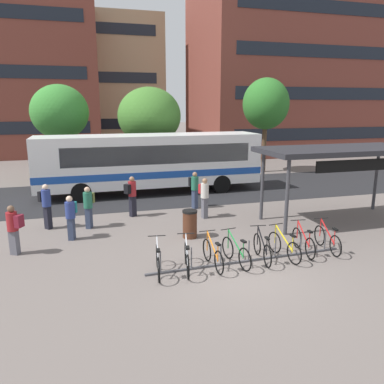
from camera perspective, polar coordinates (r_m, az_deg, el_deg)
ground at (r=11.16m, az=6.79°, el=-12.09°), size 200.00×200.00×0.00m
bus_lane_asphalt at (r=21.08m, az=-4.36°, el=0.03°), size 80.00×7.20×0.01m
city_bus at (r=20.63m, az=-6.52°, el=4.71°), size 12.06×2.75×3.20m
bike_rack at (r=11.89m, az=8.59°, el=-10.03°), size 6.50×0.38×0.70m
parked_bicycle_silver_0 at (r=10.90m, az=-5.22°, el=-10.47°), size 0.52×1.71×0.99m
parked_bicycle_silver_1 at (r=11.04m, az=-0.79°, el=-10.10°), size 0.54×1.70×0.99m
parked_bicycle_orange_2 at (r=11.30m, az=3.17°, el=-9.55°), size 0.52×1.72×0.99m
parked_bicycle_green_3 at (r=11.55m, az=6.71°, el=-9.12°), size 0.52×1.71×0.99m
parked_bicycle_black_4 at (r=11.94m, az=10.62°, el=-8.50°), size 0.52×1.71×0.99m
parked_bicycle_yellow_5 at (r=12.26m, az=13.84°, el=-8.09°), size 0.52×1.72×0.99m
parked_bicycle_red_6 at (r=12.82m, az=16.57°, el=-7.31°), size 0.52×1.72×0.99m
parked_bicycle_red_7 at (r=13.29m, az=19.90°, el=-6.83°), size 0.52×1.72×0.99m
transit_shelter at (r=16.33m, az=21.62°, el=5.60°), size 6.57×2.89×3.07m
commuter_olive_pack_0 at (r=15.17m, az=-15.48°, el=-1.83°), size 0.50×0.60×1.67m
commuter_maroon_pack_1 at (r=13.30m, az=-25.51°, el=-4.79°), size 0.61×0.52×1.64m
commuter_teal_pack_2 at (r=14.06m, az=-17.97°, el=-3.27°), size 0.46×0.59×1.62m
commuter_black_pack_3 at (r=17.46m, az=0.37°, el=0.71°), size 0.45×0.59×1.74m
commuter_black_pack_4 at (r=15.58m, az=-21.33°, el=-1.59°), size 0.57×0.60×1.79m
commuter_black_pack_5 at (r=16.35m, az=-9.17°, el=-0.24°), size 0.61×0.54×1.77m
commuter_red_pack_6 at (r=15.95m, az=1.89°, el=-0.47°), size 0.39×0.56×1.74m
trash_bin at (r=13.69m, az=-0.33°, el=-4.86°), size 0.55×0.55×1.03m
street_tree_0 at (r=24.76m, az=-6.51°, el=11.39°), size 4.05×4.05×5.91m
street_tree_1 at (r=25.55m, az=-19.48°, el=11.37°), size 3.59×3.59×6.04m
street_tree_2 at (r=27.63m, az=11.18°, el=12.98°), size 3.26×3.26×6.65m
building_left_wing at (r=43.23m, az=-25.37°, el=14.90°), size 16.03×13.63×14.14m
building_right_wing at (r=43.52m, az=16.90°, el=23.05°), size 22.41×11.70×25.42m
building_centre_block at (r=48.04m, az=-16.09°, el=15.36°), size 17.07×13.71×14.24m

